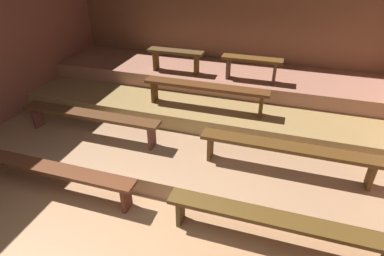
# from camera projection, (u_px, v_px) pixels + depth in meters

# --- Properties ---
(ground) EXTENTS (7.18, 5.72, 0.08)m
(ground) POSITION_uv_depth(u_px,v_px,m) (189.00, 155.00, 5.15)
(ground) COLOR #A97A52
(wall_back) EXTENTS (7.18, 0.06, 2.73)m
(wall_back) POSITION_uv_depth(u_px,v_px,m) (226.00, 31.00, 6.47)
(wall_back) COLOR brown
(wall_back) RESTS_ON ground
(wall_left) EXTENTS (0.06, 5.72, 2.73)m
(wall_left) POSITION_uv_depth(u_px,v_px,m) (5.00, 52.00, 5.27)
(wall_left) COLOR brown
(wall_left) RESTS_ON ground
(platform_lower) EXTENTS (6.38, 3.59, 0.27)m
(platform_lower) POSITION_uv_depth(u_px,v_px,m) (200.00, 126.00, 5.60)
(platform_lower) COLOR #A67E5C
(platform_lower) RESTS_ON ground
(platform_middle) EXTENTS (6.38, 2.31, 0.27)m
(platform_middle) POSITION_uv_depth(u_px,v_px,m) (210.00, 97.00, 5.99)
(platform_middle) COLOR #A3834E
(platform_middle) RESTS_ON platform_lower
(platform_upper) EXTENTS (6.38, 1.37, 0.27)m
(platform_upper) POSITION_uv_depth(u_px,v_px,m) (216.00, 76.00, 6.24)
(platform_upper) COLOR #AD745C
(platform_upper) RESTS_ON platform_middle
(bench_floor_left) EXTENTS (2.46, 0.24, 0.42)m
(bench_floor_left) POSITION_uv_depth(u_px,v_px,m) (49.00, 170.00, 4.17)
(bench_floor_left) COLOR brown
(bench_floor_left) RESTS_ON ground
(bench_floor_right) EXTENTS (2.46, 0.24, 0.42)m
(bench_floor_right) POSITION_uv_depth(u_px,v_px,m) (277.00, 222.00, 3.40)
(bench_floor_right) COLOR #553A17
(bench_floor_right) RESTS_ON ground
(bench_lower_left) EXTENTS (2.30, 0.24, 0.42)m
(bench_lower_left) POSITION_uv_depth(u_px,v_px,m) (90.00, 117.00, 4.89)
(bench_lower_left) COLOR brown
(bench_lower_left) RESTS_ON platform_lower
(bench_lower_right) EXTENTS (2.30, 0.24, 0.42)m
(bench_lower_right) POSITION_uv_depth(u_px,v_px,m) (287.00, 150.00, 4.11)
(bench_lower_right) COLOR #583817
(bench_lower_right) RESTS_ON platform_lower
(bench_middle_center) EXTENTS (2.07, 0.24, 0.42)m
(bench_middle_center) POSITION_uv_depth(u_px,v_px,m) (206.00, 89.00, 5.15)
(bench_middle_center) COLOR brown
(bench_middle_center) RESTS_ON platform_middle
(bench_upper_left) EXTENTS (1.06, 0.24, 0.42)m
(bench_upper_left) POSITION_uv_depth(u_px,v_px,m) (176.00, 55.00, 5.89)
(bench_upper_left) COLOR brown
(bench_upper_left) RESTS_ON platform_upper
(bench_upper_right) EXTENTS (1.06, 0.24, 0.42)m
(bench_upper_right) POSITION_uv_depth(u_px,v_px,m) (252.00, 63.00, 5.52)
(bench_upper_right) COLOR brown
(bench_upper_right) RESTS_ON platform_upper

